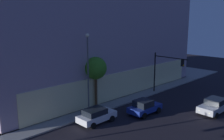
% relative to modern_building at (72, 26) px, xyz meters
% --- Properties ---
extents(modern_building, '(33.68, 24.18, 19.11)m').
position_rel_modern_building_xyz_m(modern_building, '(0.00, 0.00, 0.00)').
color(modern_building, '#4C4C51').
rests_on(modern_building, ground).
extents(traffic_light_far_corner, '(0.32, 5.25, 5.73)m').
position_rel_modern_building_xyz_m(traffic_light_far_corner, '(4.92, -15.04, -5.45)').
color(traffic_light_far_corner, black).
rests_on(traffic_light_far_corner, sidewalk_corner).
extents(street_lamp_sidewalk, '(0.44, 0.44, 8.91)m').
position_rel_modern_building_xyz_m(street_lamp_sidewalk, '(-7.22, -13.02, -3.82)').
color(street_lamp_sidewalk, '#585858').
rests_on(street_lamp_sidewalk, sidewalk_corner).
extents(sidewalk_tree, '(2.66, 2.66, 6.07)m').
position_rel_modern_building_xyz_m(sidewalk_tree, '(-5.46, -12.26, -4.65)').
color(sidewalk_tree, '#50361E').
rests_on(sidewalk_tree, sidewalk_corner).
extents(car_white, '(4.16, 2.08, 1.55)m').
position_rel_modern_building_xyz_m(car_white, '(-8.42, -15.70, -8.67)').
color(car_white, silver).
rests_on(car_white, ground).
extents(car_blue, '(4.08, 2.27, 1.65)m').
position_rel_modern_building_xyz_m(car_blue, '(-2.92, -17.66, -8.65)').
color(car_blue, navy).
rests_on(car_blue, ground).
extents(car_silver, '(4.46, 2.33, 1.66)m').
position_rel_modern_building_xyz_m(car_silver, '(3.02, -23.06, -8.64)').
color(car_silver, '#B7BABF').
rests_on(car_silver, ground).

